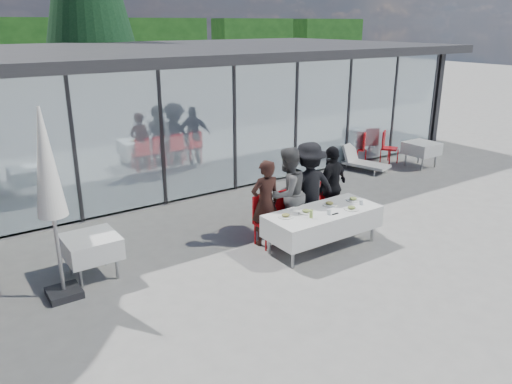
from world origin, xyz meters
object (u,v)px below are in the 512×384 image
Objects in this scene: diner_chair_d at (331,201)px; spare_chair_a at (387,145)px; folded_eyeglasses at (335,214)px; diner_c at (309,188)px; plate_d at (353,199)px; spare_chair_b at (361,146)px; spare_table_left at (91,247)px; lounger at (361,161)px; diner_chair_c at (308,207)px; spare_table_right at (422,149)px; plate_c at (329,204)px; plate_extra at (352,208)px; diner_a at (265,203)px; diner_chair_a at (265,218)px; plate_b at (306,211)px; juice_bottle at (311,214)px; diner_b at (287,194)px; dining_table at (323,221)px; diner_d at (332,186)px; plate_a at (286,216)px; diner_chair_b at (287,212)px; market_umbrella at (48,176)px.

spare_chair_a is at bearing 29.48° from diner_chair_d.
diner_c is at bearing 78.18° from folded_eyeglasses.
plate_d is 5.63m from spare_chair_b.
lounger is (8.52, 2.04, -0.30)m from spare_table_left.
diner_chair_c is 1.13× the size of spare_table_right.
plate_c is 6.02m from spare_chair_b.
spare_table_left is (-4.45, 1.58, -0.22)m from plate_extra.
plate_c is at bearing -148.60° from spare_chair_a.
plate_extra is (1.28, -1.01, -0.07)m from diner_a.
diner_chair_a and diner_chair_d have the same top height.
diner_chair_a reaches higher than plate_c.
plate_b reaches higher than spare_table_right.
diner_chair_a reaches higher than juice_bottle.
juice_bottle is (-0.91, 0.11, 0.05)m from plate_extra.
plate_extra is at bearing 1.12° from folded_eyeglasses.
spare_chair_b is at bearing 33.40° from diner_chair_c.
juice_bottle is at bearing -22.50° from spare_table_left.
diner_chair_a is 0.66m from diner_b.
dining_table is 14.91× the size of juice_bottle.
diner_b is 1.24m from diner_chair_d.
diner_b is at bearing 109.75° from dining_table.
spare_table_left is 8.76m from lounger.
spare_chair_a is at bearing 12.52° from spare_table_left.
spare_chair_b is at bearing -160.02° from diner_d.
folded_eyeglasses reaches higher than spare_table_left.
plate_a is at bearing 2.64° from diner_d.
diner_chair_b is 3.47× the size of plate_b.
diner_chair_b is at bearing -155.56° from spare_chair_a.
spare_chair_b is at bearing 37.70° from dining_table.
diner_a reaches higher than spare_chair_b.
plate_extra is 1.85× the size of juice_bottle.
spare_table_left is 0.88× the size of spare_chair_b.
spare_table_left is at bearing -6.07° from diner_a.
spare_chair_b is at bearing 132.23° from spare_table_right.
plate_a is 7.42m from spare_table_right.
plate_extra is at bearing -67.04° from plate_c.
diner_c reaches higher than plate_b.
market_umbrella is at bearing 165.27° from juice_bottle.
diner_b is at bearing 126.75° from plate_extra.
dining_table is at bearing -151.58° from plate_c.
folded_eyeglasses is 6.79m from spare_table_right.
diner_c is at bearing 101.78° from plate_extra.
diner_chair_a and diner_chair_c have the same top height.
lounger is (3.67, 3.27, -0.52)m from plate_d.
diner_chair_b is 1.00× the size of spare_chair_b.
diner_chair_b is (-0.27, 0.75, -0.00)m from dining_table.
diner_chair_a reaches higher than dining_table.
folded_eyeglasses is 4.93m from market_umbrella.
spare_chair_b is (5.30, 3.14, 0.00)m from diner_chair_b.
juice_bottle is at bearing 16.75° from diner_d.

